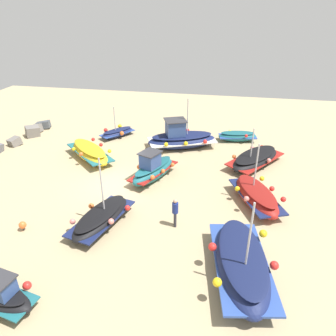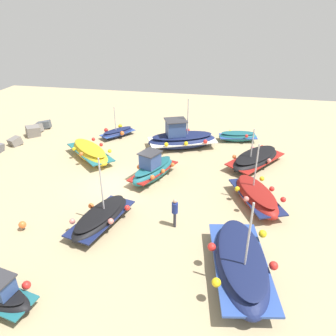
{
  "view_description": "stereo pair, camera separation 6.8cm",
  "coord_description": "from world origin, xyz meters",
  "px_view_note": "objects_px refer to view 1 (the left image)",
  "views": [
    {
      "loc": [
        -16.68,
        -6.48,
        10.34
      ],
      "look_at": [
        1.23,
        -3.0,
        0.9
      ],
      "focal_mm": 34.22,
      "sensor_mm": 36.0,
      "label": 1
    },
    {
      "loc": [
        -16.67,
        -6.54,
        10.34
      ],
      "look_at": [
        1.23,
        -3.0,
        0.9
      ],
      "focal_mm": 34.22,
      "sensor_mm": 36.0,
      "label": 2
    }
  ],
  "objects_px": {
    "fishing_boat_1": "(101,218)",
    "fishing_boat_8": "(238,136)",
    "fishing_boat_0": "(153,169)",
    "fishing_boat_4": "(255,159)",
    "fishing_boat_7": "(117,133)",
    "fishing_boat_2": "(256,196)",
    "fishing_boat_6": "(181,139)",
    "fishing_boat_5": "(90,152)",
    "person_walking": "(175,211)",
    "mooring_buoy_0": "(23,225)",
    "fishing_boat_3": "(241,263)"
  },
  "relations": [
    {
      "from": "fishing_boat_0",
      "to": "fishing_boat_8",
      "type": "bearing_deg",
      "value": 167.91
    },
    {
      "from": "fishing_boat_5",
      "to": "fishing_boat_8",
      "type": "height_order",
      "value": "fishing_boat_5"
    },
    {
      "from": "fishing_boat_1",
      "to": "fishing_boat_8",
      "type": "xyz_separation_m",
      "value": [
        13.02,
        -6.91,
        -0.04
      ]
    },
    {
      "from": "fishing_boat_2",
      "to": "fishing_boat_5",
      "type": "relative_size",
      "value": 0.97
    },
    {
      "from": "fishing_boat_0",
      "to": "fishing_boat_2",
      "type": "xyz_separation_m",
      "value": [
        -1.78,
        -6.47,
        -0.15
      ]
    },
    {
      "from": "fishing_boat_4",
      "to": "fishing_boat_7",
      "type": "xyz_separation_m",
      "value": [
        3.37,
        11.43,
        -0.13
      ]
    },
    {
      "from": "fishing_boat_7",
      "to": "fishing_boat_0",
      "type": "bearing_deg",
      "value": -107.47
    },
    {
      "from": "fishing_boat_7",
      "to": "person_walking",
      "type": "relative_size",
      "value": 1.94
    },
    {
      "from": "fishing_boat_5",
      "to": "fishing_boat_8",
      "type": "distance_m",
      "value": 12.09
    },
    {
      "from": "fishing_boat_7",
      "to": "fishing_boat_3",
      "type": "bearing_deg",
      "value": -106.79
    },
    {
      "from": "fishing_boat_5",
      "to": "fishing_boat_7",
      "type": "xyz_separation_m",
      "value": [
        4.63,
        -0.52,
        -0.17
      ]
    },
    {
      "from": "fishing_boat_2",
      "to": "fishing_boat_3",
      "type": "relative_size",
      "value": 0.81
    },
    {
      "from": "fishing_boat_8",
      "to": "fishing_boat_0",
      "type": "bearing_deg",
      "value": 44.44
    },
    {
      "from": "fishing_boat_5",
      "to": "fishing_boat_6",
      "type": "distance_m",
      "value": 7.15
    },
    {
      "from": "fishing_boat_5",
      "to": "fishing_boat_7",
      "type": "relative_size",
      "value": 1.5
    },
    {
      "from": "fishing_boat_1",
      "to": "fishing_boat_4",
      "type": "height_order",
      "value": "fishing_boat_1"
    },
    {
      "from": "fishing_boat_1",
      "to": "mooring_buoy_0",
      "type": "bearing_deg",
      "value": -57.58
    },
    {
      "from": "person_walking",
      "to": "fishing_boat_0",
      "type": "bearing_deg",
      "value": 102.09
    },
    {
      "from": "fishing_boat_1",
      "to": "fishing_boat_3",
      "type": "bearing_deg",
      "value": 88.11
    },
    {
      "from": "fishing_boat_0",
      "to": "fishing_boat_8",
      "type": "height_order",
      "value": "fishing_boat_0"
    },
    {
      "from": "fishing_boat_5",
      "to": "mooring_buoy_0",
      "type": "relative_size",
      "value": 9.2
    },
    {
      "from": "fishing_boat_7",
      "to": "fishing_boat_8",
      "type": "distance_m",
      "value": 10.24
    },
    {
      "from": "fishing_boat_2",
      "to": "fishing_boat_7",
      "type": "bearing_deg",
      "value": -150.72
    },
    {
      "from": "fishing_boat_4",
      "to": "person_walking",
      "type": "height_order",
      "value": "fishing_boat_4"
    },
    {
      "from": "fishing_boat_5",
      "to": "person_walking",
      "type": "relative_size",
      "value": 2.9
    },
    {
      "from": "fishing_boat_6",
      "to": "fishing_boat_7",
      "type": "distance_m",
      "value": 5.89
    },
    {
      "from": "fishing_boat_1",
      "to": "fishing_boat_5",
      "type": "relative_size",
      "value": 0.94
    },
    {
      "from": "person_walking",
      "to": "mooring_buoy_0",
      "type": "height_order",
      "value": "person_walking"
    },
    {
      "from": "fishing_boat_5",
      "to": "fishing_boat_8",
      "type": "relative_size",
      "value": 1.43
    },
    {
      "from": "fishing_boat_2",
      "to": "person_walking",
      "type": "relative_size",
      "value": 2.81
    },
    {
      "from": "fishing_boat_0",
      "to": "fishing_boat_5",
      "type": "xyz_separation_m",
      "value": [
        2.09,
        5.29,
        -0.17
      ]
    },
    {
      "from": "fishing_boat_8",
      "to": "person_walking",
      "type": "height_order",
      "value": "person_walking"
    },
    {
      "from": "fishing_boat_4",
      "to": "fishing_boat_5",
      "type": "xyz_separation_m",
      "value": [
        -1.26,
        11.95,
        0.04
      ]
    },
    {
      "from": "fishing_boat_0",
      "to": "fishing_boat_5",
      "type": "relative_size",
      "value": 0.89
    },
    {
      "from": "fishing_boat_1",
      "to": "fishing_boat_7",
      "type": "xyz_separation_m",
      "value": [
        12.04,
        3.28,
        -0.1
      ]
    },
    {
      "from": "fishing_boat_5",
      "to": "person_walking",
      "type": "xyz_separation_m",
      "value": [
        -6.74,
        -7.55,
        0.4
      ]
    },
    {
      "from": "fishing_boat_3",
      "to": "person_walking",
      "type": "bearing_deg",
      "value": 39.76
    },
    {
      "from": "fishing_boat_1",
      "to": "fishing_boat_8",
      "type": "bearing_deg",
      "value": 167.22
    },
    {
      "from": "fishing_boat_1",
      "to": "mooring_buoy_0",
      "type": "relative_size",
      "value": 8.69
    },
    {
      "from": "fishing_boat_2",
      "to": "fishing_boat_4",
      "type": "xyz_separation_m",
      "value": [
        5.13,
        -0.19,
        -0.06
      ]
    },
    {
      "from": "fishing_boat_2",
      "to": "fishing_boat_8",
      "type": "xyz_separation_m",
      "value": [
        9.48,
        1.05,
        -0.13
      ]
    },
    {
      "from": "fishing_boat_7",
      "to": "mooring_buoy_0",
      "type": "relative_size",
      "value": 6.15
    },
    {
      "from": "person_walking",
      "to": "fishing_boat_4",
      "type": "bearing_deg",
      "value": 47.27
    },
    {
      "from": "fishing_boat_5",
      "to": "mooring_buoy_0",
      "type": "height_order",
      "value": "fishing_boat_5"
    },
    {
      "from": "fishing_boat_6",
      "to": "person_walking",
      "type": "bearing_deg",
      "value": 74.63
    },
    {
      "from": "fishing_boat_0",
      "to": "fishing_boat_2",
      "type": "distance_m",
      "value": 6.71
    },
    {
      "from": "fishing_boat_5",
      "to": "mooring_buoy_0",
      "type": "distance_m",
      "value": 8.58
    },
    {
      "from": "fishing_boat_4",
      "to": "fishing_boat_8",
      "type": "relative_size",
      "value": 1.53
    },
    {
      "from": "fishing_boat_3",
      "to": "fishing_boat_4",
      "type": "bearing_deg",
      "value": -15.31
    },
    {
      "from": "fishing_boat_8",
      "to": "fishing_boat_5",
      "type": "bearing_deg",
      "value": 17.23
    }
  ]
}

